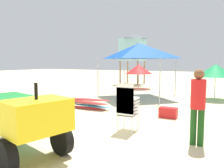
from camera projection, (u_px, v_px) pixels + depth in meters
ground at (85, 137)px, 5.64m from camera, size 80.00×80.00×0.00m
utility_cart at (17, 115)px, 4.62m from camera, size 2.77×1.86×1.50m
stacked_plastic_chairs at (127, 104)px, 6.03m from camera, size 0.48×0.48×1.29m
surfboard_pile at (86, 104)px, 9.07m from camera, size 2.21×0.61×0.40m
lifeguard_near_center at (198, 102)px, 5.00m from camera, size 0.32×0.32×1.72m
popup_canopy at (139, 51)px, 11.82m from camera, size 3.21×3.21×2.85m
lifeguard_tower at (133, 47)px, 18.89m from camera, size 1.98×1.98×4.22m
beach_umbrella_left at (139, 69)px, 15.76m from camera, size 1.88×1.88×1.69m
beach_umbrella_mid at (216, 70)px, 11.17m from camera, size 1.81×1.81×1.76m
cooler_box at (168, 113)px, 7.58m from camera, size 0.58×0.33×0.34m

